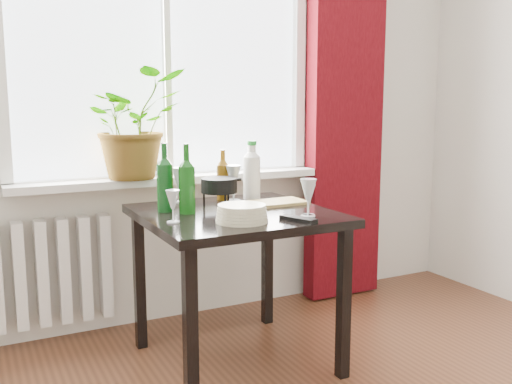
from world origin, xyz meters
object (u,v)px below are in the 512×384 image
fondue_pot (219,192)px  cutting_board (278,202)px  bottle_amber (223,174)px  wine_bottle_right (187,178)px  wineglass_front_right (308,197)px  wineglass_back_left (179,185)px  table (235,231)px  wineglass_front_left (173,206)px  plate_stack (242,214)px  wineglass_far_right (309,200)px  wine_bottle_left (165,177)px  cleaning_bottle (252,169)px  potted_plant (133,124)px  radiator (31,274)px  tv_remote (298,219)px  wineglass_back_center (234,183)px

fondue_pot → cutting_board: 0.30m
bottle_amber → fondue_pot: size_ratio=1.31×
wine_bottle_right → cutting_board: wine_bottle_right is taller
wineglass_front_right → wineglass_back_left: size_ratio=0.95×
table → cutting_board: cutting_board is taller
bottle_amber → wineglass_front_left: size_ratio=1.87×
plate_stack → fondue_pot: size_ratio=1.11×
wine_bottle_right → cutting_board: size_ratio=1.16×
wineglass_far_right → wineglass_front_left: (-0.59, 0.13, -0.00)m
wine_bottle_right → wineglass_front_left: size_ratio=2.26×
wineglass_front_right → wineglass_far_right: size_ratio=1.19×
wine_bottle_left → wine_bottle_right: (0.07, -0.09, -0.00)m
table → wine_bottle_right: (-0.21, 0.06, 0.25)m
plate_stack → table: bearing=71.8°
cleaning_bottle → wineglass_back_left: bearing=168.7°
potted_plant → wineglass_far_right: bearing=-55.4°
wineglass_front_left → table: bearing=18.2°
radiator → wineglass_far_right: 1.47m
wineglass_front_right → wineglass_far_right: (0.01, 0.02, -0.01)m
cleaning_bottle → tv_remote: bearing=-97.3°
potted_plant → wineglass_back_left: (0.16, -0.23, -0.30)m
table → wineglass_front_left: (-0.34, -0.11, 0.16)m
wineglass_back_left → wineglass_front_left: size_ratio=1.28×
wineglass_front_right → wineglass_far_right: bearing=51.0°
wineglass_back_left → tv_remote: wineglass_back_left is taller
wine_bottle_right → wineglass_back_left: size_ratio=1.77×
cleaning_bottle → wineglass_front_right: size_ratio=1.80×
radiator → wine_bottle_left: (0.56, -0.48, 0.52)m
table → cutting_board: bearing=16.2°
wineglass_back_center → wineglass_far_right: bearing=-74.4°
wineglass_front_right → wineglass_back_center: wineglass_back_center is taller
cleaning_bottle → cutting_board: bearing=-75.9°
wineglass_far_right → wineglass_back_left: size_ratio=0.80×
bottle_amber → wineglass_back_center: 0.08m
potted_plant → bottle_amber: 0.53m
wine_bottle_left → potted_plant: bearing=93.4°
radiator → wine_bottle_right: 1.00m
wine_bottle_right → cleaning_bottle: 0.48m
wineglass_back_center → wineglass_front_left: bearing=-140.8°
cutting_board → fondue_pot: bearing=163.5°
wineglass_back_left → cutting_board: 0.50m
radiator → wineglass_back_left: size_ratio=4.40×
radiator → tv_remote: tv_remote is taller
potted_plant → wineglass_front_left: size_ratio=4.00×
wine_bottle_left → wineglass_back_center: size_ratio=1.70×
potted_plant → wineglass_back_center: 0.61m
radiator → wineglass_back_center: size_ratio=4.20×
potted_plant → plate_stack: 0.91m
table → plate_stack: plate_stack is taller
wineglass_back_center → plate_stack: (-0.19, -0.48, -0.06)m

